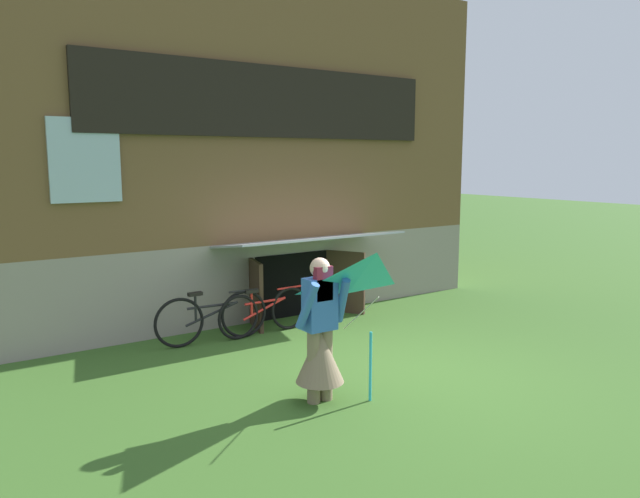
% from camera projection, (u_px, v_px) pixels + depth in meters
% --- Properties ---
extents(ground_plane, '(60.00, 60.00, 0.00)m').
position_uv_depth(ground_plane, '(394.00, 373.00, 7.29)').
color(ground_plane, '#386023').
extents(log_house, '(8.57, 5.62, 5.54)m').
position_uv_depth(log_house, '(212.00, 149.00, 11.20)').
color(log_house, gray).
rests_on(log_house, ground_plane).
extents(person, '(0.61, 0.52, 1.56)m').
position_uv_depth(person, '(320.00, 342.00, 6.35)').
color(person, '#7F6B51').
rests_on(person, ground_plane).
extents(kite, '(0.96, 0.99, 1.54)m').
position_uv_depth(kite, '(376.00, 293.00, 5.98)').
color(kite, '#2DB2CC').
rests_on(kite, ground_plane).
extents(bicycle_red, '(1.55, 0.12, 0.71)m').
position_uv_depth(bicycle_red, '(265.00, 311.00, 8.87)').
color(bicycle_red, black).
rests_on(bicycle_red, ground_plane).
extents(bicycle_black, '(1.66, 0.16, 0.76)m').
position_uv_depth(bicycle_black, '(212.00, 317.00, 8.46)').
color(bicycle_black, black).
rests_on(bicycle_black, ground_plane).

